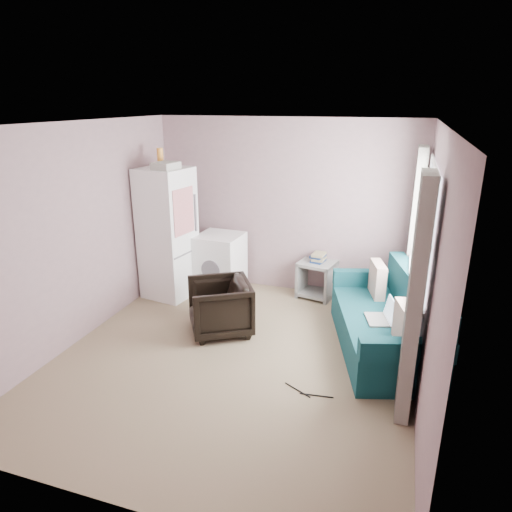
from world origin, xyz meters
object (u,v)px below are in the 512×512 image
at_px(side_table, 317,276).
at_px(sofa, 388,324).
at_px(washing_machine, 220,262).
at_px(armchair, 220,304).
at_px(fridge, 168,233).

xyz_separation_m(side_table, sofa, (1.04, -1.25, 0.01)).
distance_m(washing_machine, side_table, 1.43).
bearing_deg(washing_machine, armchair, -64.71).
bearing_deg(sofa, side_table, 113.54).
xyz_separation_m(fridge, side_table, (2.05, 0.59, -0.63)).
bearing_deg(washing_machine, fridge, -149.22).
relative_size(side_table, sofa, 0.31).
bearing_deg(armchair, sofa, 64.58).
distance_m(armchair, fridge, 1.52).
xyz_separation_m(armchair, side_table, (0.93, 1.43, -0.05)).
bearing_deg(fridge, side_table, 25.62).
relative_size(armchair, sofa, 0.34).
xyz_separation_m(washing_machine, side_table, (1.40, 0.26, -0.15)).
bearing_deg(side_table, washing_machine, -169.65).
height_order(fridge, sofa, fridge).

